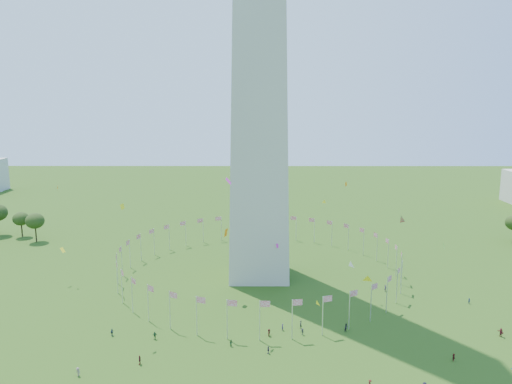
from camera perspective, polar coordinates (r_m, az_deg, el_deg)
ground at (r=102.32m, az=0.44°, el=-19.15°), size 600.00×600.00×0.00m
flag_ring at (r=146.42m, az=0.35°, el=-7.90°), size 80.24×80.24×9.00m
crowd at (r=106.25m, az=7.78°, el=-17.52°), size 87.79×76.02×1.95m
kites_aloft at (r=115.25m, az=4.35°, el=-5.77°), size 98.79×65.68×29.91m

